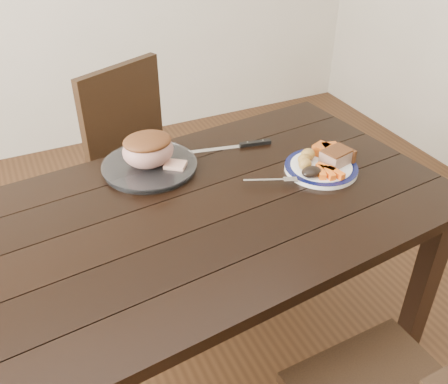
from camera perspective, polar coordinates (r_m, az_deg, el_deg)
name	(u,v)px	position (r m, az deg, el deg)	size (l,w,h in m)	color
ground	(204,361)	(2.08, -2.36, -18.79)	(4.00, 4.00, 0.00)	#472B16
dining_table	(199,232)	(1.60, -2.90, -4.55)	(1.69, 1.06, 0.75)	black
chair_far	(143,160)	(2.26, -9.20, 3.66)	(0.56, 0.56, 0.93)	black
dinner_plate	(321,168)	(1.76, 11.01, 2.68)	(0.25, 0.25, 0.02)	white
plate_rim	(321,166)	(1.75, 11.04, 2.91)	(0.25, 0.25, 0.02)	#0B0F39
serving_platter	(150,167)	(1.75, -8.48, 2.85)	(0.32, 0.32, 0.02)	white
pork_slice	(336,157)	(1.77, 12.71, 3.93)	(0.10, 0.08, 0.04)	tan
roasted_potatoes	(306,159)	(1.74, 9.35, 3.78)	(0.09, 0.09, 0.04)	gold
carrot_batons	(328,172)	(1.70, 11.76, 2.29)	(0.08, 0.11, 0.02)	orange
pumpkin_wedges	(326,149)	(1.81, 11.54, 4.79)	(0.09, 0.07, 0.04)	orange
dark_mushroom	(312,172)	(1.68, 9.97, 2.30)	(0.07, 0.05, 0.03)	black
fork	(274,180)	(1.65, 5.79, 1.35)	(0.17, 0.09, 0.00)	silver
roast_joint	(148,150)	(1.72, -8.67, 4.72)	(0.18, 0.15, 0.12)	tan
cut_slice	(175,165)	(1.72, -5.58, 3.05)	(0.07, 0.06, 0.02)	tan
carving_knife	(245,145)	(1.87, 2.42, 5.42)	(0.32, 0.09, 0.01)	silver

